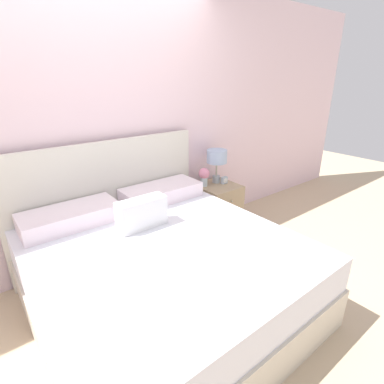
% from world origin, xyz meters
% --- Properties ---
extents(ground_plane, '(12.00, 12.00, 0.00)m').
position_xyz_m(ground_plane, '(0.00, 0.00, 0.00)').
color(ground_plane, '#CCB28E').
extents(wall_back, '(8.00, 0.06, 2.60)m').
position_xyz_m(wall_back, '(0.00, 0.07, 1.30)').
color(wall_back, silver).
rests_on(wall_back, ground_plane).
extents(bed, '(1.87, 1.94, 1.19)m').
position_xyz_m(bed, '(0.00, -0.90, 0.32)').
color(bed, beige).
rests_on(bed, ground_plane).
extents(nightstand, '(0.44, 0.47, 0.56)m').
position_xyz_m(nightstand, '(1.21, -0.25, 0.28)').
color(nightstand, tan).
rests_on(nightstand, ground_plane).
extents(table_lamp, '(0.23, 0.23, 0.39)m').
position_xyz_m(table_lamp, '(1.26, -0.16, 0.85)').
color(table_lamp, '#A8B2BC').
rests_on(table_lamp, nightstand).
extents(flower_vase, '(0.12, 0.12, 0.21)m').
position_xyz_m(flower_vase, '(1.07, -0.16, 0.69)').
color(flower_vase, silver).
rests_on(flower_vase, nightstand).
extents(alarm_clock, '(0.07, 0.05, 0.08)m').
position_xyz_m(alarm_clock, '(1.30, -0.25, 0.60)').
color(alarm_clock, silver).
rests_on(alarm_clock, nightstand).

